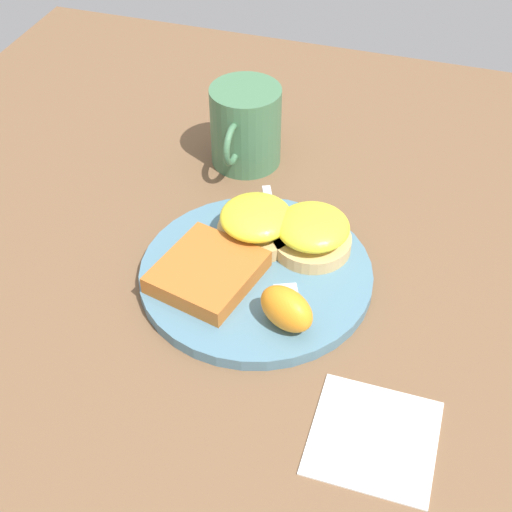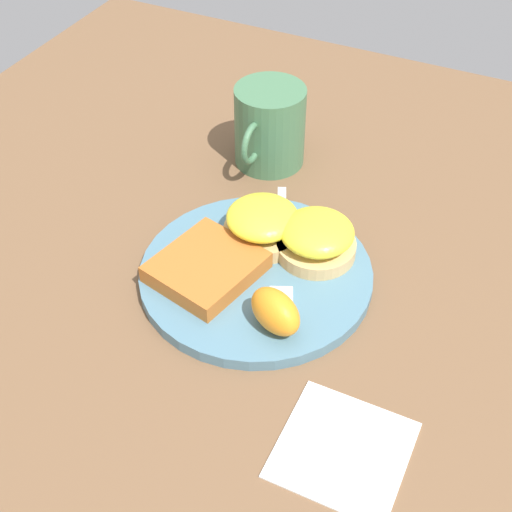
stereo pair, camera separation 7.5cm
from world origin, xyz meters
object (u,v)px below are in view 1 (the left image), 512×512
(hashbrown_patty, at_px, (207,272))
(fork, at_px, (279,254))
(sandwich_benedict_right, at_px, (256,223))
(cup, at_px, (245,126))
(orange_wedge, at_px, (286,309))
(sandwich_benedict_left, at_px, (312,233))

(hashbrown_patty, distance_m, fork, 0.08)
(sandwich_benedict_right, distance_m, hashbrown_patty, 0.08)
(hashbrown_patty, xyz_separation_m, fork, (-0.06, 0.06, -0.01))
(hashbrown_patty, xyz_separation_m, cup, (-0.23, -0.03, 0.03))
(hashbrown_patty, relative_size, fork, 0.53)
(sandwich_benedict_right, relative_size, orange_wedge, 1.45)
(fork, bearing_deg, hashbrown_patty, -47.77)
(sandwich_benedict_right, relative_size, fork, 0.43)
(sandwich_benedict_right, distance_m, cup, 0.17)
(hashbrown_patty, bearing_deg, fork, 132.23)
(sandwich_benedict_left, bearing_deg, cup, -140.37)
(sandwich_benedict_right, xyz_separation_m, fork, (0.02, 0.03, -0.02))
(orange_wedge, bearing_deg, fork, -159.73)
(sandwich_benedict_right, relative_size, hashbrown_patty, 0.83)
(orange_wedge, height_order, cup, cup)
(cup, bearing_deg, hashbrown_patty, 8.44)
(sandwich_benedict_left, xyz_separation_m, cup, (-0.15, -0.13, 0.02))
(sandwich_benedict_left, distance_m, orange_wedge, 0.12)
(sandwich_benedict_left, relative_size, fork, 0.43)
(fork, bearing_deg, orange_wedge, 20.27)
(sandwich_benedict_right, xyz_separation_m, orange_wedge, (0.11, 0.07, 0.00))
(sandwich_benedict_left, relative_size, hashbrown_patty, 0.83)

